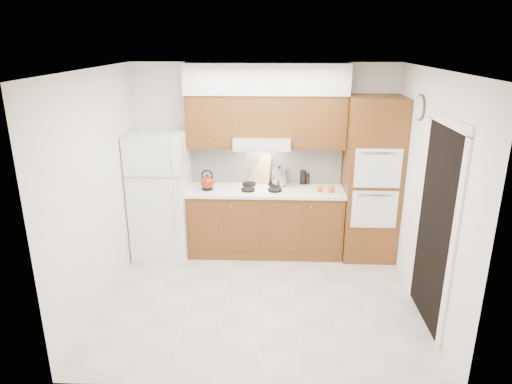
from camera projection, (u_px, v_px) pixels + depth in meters
floor at (261, 296)px, 5.39m from camera, size 3.60×3.60×0.00m
ceiling at (262, 69)px, 4.56m from camera, size 3.60×3.60×0.00m
wall_back at (264, 158)px, 6.39m from camera, size 3.60×0.02×2.60m
wall_left at (99, 190)px, 5.04m from camera, size 0.02×3.00×2.60m
wall_right at (428, 194)px, 4.91m from camera, size 0.02×3.00×2.60m
fridge at (161, 195)px, 6.25m from camera, size 0.75×0.72×1.72m
base_cabinets at (265, 222)px, 6.38m from camera, size 2.11×0.60×0.90m
countertop at (265, 191)px, 6.22m from camera, size 2.13×0.62×0.04m
backsplash at (266, 164)px, 6.41m from camera, size 2.11×0.03×0.56m
oven_cabinet at (371, 180)px, 6.10m from camera, size 0.70×0.65×2.20m
upper_cab_left at (211, 121)px, 6.09m from camera, size 0.63×0.33×0.70m
upper_cab_right at (318, 121)px, 6.04m from camera, size 0.73×0.33×0.70m
range_hood at (262, 142)px, 6.09m from camera, size 0.75×0.45×0.15m
upper_cab_over_hood at (262, 115)px, 6.04m from camera, size 0.75×0.33×0.55m
soffit at (266, 79)px, 5.87m from camera, size 2.13×0.36×0.40m
cooktop at (262, 188)px, 6.23m from camera, size 0.74×0.50×0.01m
doorway at (435, 229)px, 4.66m from camera, size 0.02×0.90×2.10m
wall_clock at (420, 108)px, 5.16m from camera, size 0.02×0.30×0.30m
kettle at (207, 183)px, 6.16m from camera, size 0.22×0.22×0.18m
cutting_board at (259, 170)px, 6.40m from camera, size 0.35×0.23×0.43m
stock_pot at (279, 176)px, 6.31m from camera, size 0.26×0.26×0.22m
condiment_a at (304, 177)px, 6.41m from camera, size 0.07×0.07×0.20m
condiment_b at (302, 177)px, 6.41m from camera, size 0.07×0.07×0.20m
condiment_c at (308, 179)px, 6.42m from camera, size 0.06×0.06×0.16m
orange_near at (331, 189)px, 6.08m from camera, size 0.12×0.12×0.09m
orange_far at (319, 189)px, 6.11m from camera, size 0.08×0.08×0.08m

